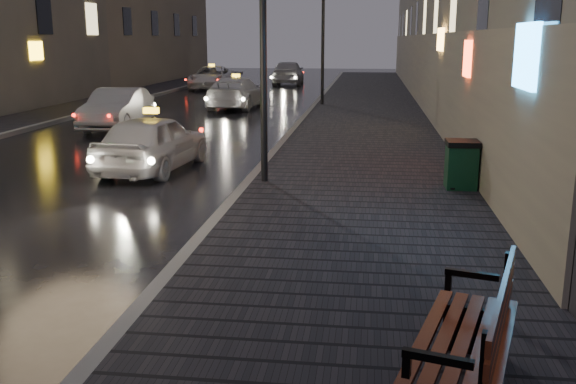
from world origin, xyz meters
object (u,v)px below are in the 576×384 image
Objects in this scene: bench at (473,342)px; trash_bin at (461,164)px; taxi_mid at (236,93)px; taxi_far at (212,78)px; lamp_near at (263,15)px; car_left_mid at (117,109)px; taxi_near at (153,142)px; lamp_far at (323,28)px; car_far at (288,72)px.

bench reaches higher than trash_bin.
taxi_mid is 11.37m from taxi_far.
lamp_near is 2.42× the size of bench.
bench is 35.65m from taxi_far.
car_left_mid is at bearing -88.65° from taxi_far.
lamp_near is at bearing 158.23° from taxi_near.
taxi_far reaches higher than taxi_near.
taxi_mid is at bearing -169.61° from lamp_far.
taxi_far reaches higher than taxi_mid.
car_far reaches higher than taxi_near.
lamp_near reaches higher than taxi_far.
taxi_near is (-2.88, -14.55, -2.82)m from lamp_far.
lamp_far is at bearing -55.25° from taxi_far.
bench is 7.91m from trash_bin.
taxi_far is 5.92m from car_far.
car_far reaches higher than bench.
lamp_far is at bearing -96.23° from taxi_near.
car_far reaches higher than trash_bin.
lamp_far is 2.42× the size of bench.
taxi_near is 0.95× the size of car_left_mid.
car_far is at bearing 78.76° from car_left_mid.
lamp_far is 16.88m from trash_bin.
trash_bin is 17.29m from taxi_mid.
trash_bin is at bearing -2.29° from lamp_near.
taxi_mid is at bearing 122.03° from bench.
taxi_far is at bearing 90.22° from car_left_mid.
taxi_near is at bearing -101.22° from lamp_far.
car_left_mid reaches higher than taxi_near.
taxi_far reaches higher than trash_bin.
taxi_near is at bearing 96.38° from taxi_mid.
bench is (3.01, -24.02, -2.81)m from lamp_far.
taxi_mid is 14.94m from car_far.
lamp_near is 16.01m from taxi_mid.
taxi_near is 28.79m from car_far.
car_left_mid reaches higher than bench.
car_left_mid is at bearing 136.05° from bench.
taxi_mid reaches higher than trash_bin.
lamp_near reaches higher than bench.
lamp_far is at bearing 112.96° from bench.
taxi_mid reaches higher than taxi_near.
lamp_near is 30.54m from car_far.
lamp_near is 10.82m from car_left_mid.
lamp_near and lamp_far have the same top height.
bench is 0.44× the size of taxi_far.
bench is 18.79m from car_left_mid.
bench is at bearing -62.98° from car_left_mid.
bench is 0.46× the size of car_far.
taxi_mid is (-0.89, 13.85, 0.01)m from taxi_near.
lamp_near is at bearing 177.05° from trash_bin.
lamp_far reaches higher than bench.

